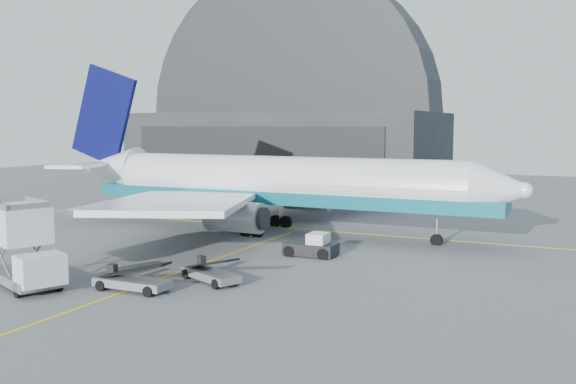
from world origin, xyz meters
The scene contains 9 objects.
ground centered at (0.00, 0.00, 0.00)m, with size 200.00×200.00×0.00m, color #565659.
taxi_lines centered at (0.00, 12.67, 0.01)m, with size 80.00×42.12×0.02m.
hangar centered at (-22.00, 64.95, 9.54)m, with size 50.00×28.30×28.00m.
airliner centered at (-2.34, 17.31, 4.62)m, with size 47.04×45.62×16.51m.
catering_truck centered at (-6.73, -7.39, 2.53)m, with size 7.73×5.29×4.99m.
pushback_tug centered at (6.01, 8.85, 0.69)m, with size 4.04×2.45×1.84m.
belt_loader_a centered at (0.21, -5.46, 0.60)m, with size 5.12×1.91×1.94m.
belt_loader_b centered at (3.35, -1.55, 0.58)m, with size 4.96×3.33×1.89m.
traffic_cone centered at (3.85, -0.59, 0.28)m, with size 0.40×0.40×0.58m.
Camera 1 is at (25.09, -35.77, 10.03)m, focal length 40.00 mm.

